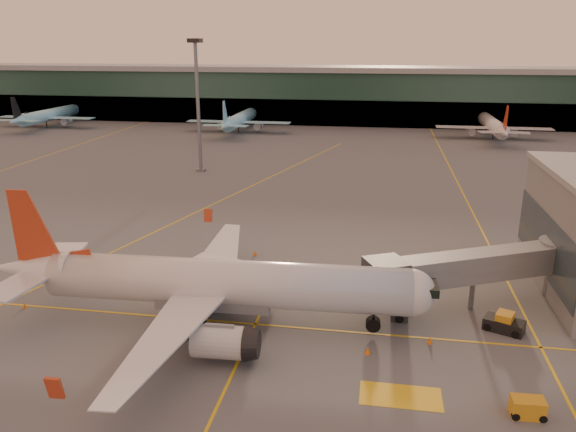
% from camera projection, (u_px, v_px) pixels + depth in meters
% --- Properties ---
extents(ground, '(600.00, 600.00, 0.00)m').
position_uv_depth(ground, '(186.00, 347.00, 47.96)').
color(ground, '#4C4F54').
rests_on(ground, ground).
extents(taxi_markings, '(100.12, 173.00, 0.01)m').
position_uv_depth(taxi_markings, '(235.00, 203.00, 91.01)').
color(taxi_markings, gold).
rests_on(taxi_markings, ground).
extents(terminal, '(400.00, 20.00, 17.60)m').
position_uv_depth(terminal, '(334.00, 95.00, 178.87)').
color(terminal, '#19382D').
rests_on(terminal, ground).
extents(mast_west_near, '(2.40, 2.40, 25.60)m').
position_uv_depth(mast_west_near, '(198.00, 96.00, 108.85)').
color(mast_west_near, slate).
rests_on(mast_west_near, ground).
extents(distant_aircraft_row, '(290.00, 34.00, 13.00)m').
position_uv_depth(distant_aircraft_row, '(254.00, 132.00, 162.39)').
color(distant_aircraft_row, '#92DAF4').
rests_on(distant_aircraft_row, ground).
extents(main_airplane, '(40.52, 36.46, 12.23)m').
position_uv_depth(main_airplane, '(213.00, 284.00, 50.82)').
color(main_airplane, silver).
rests_on(main_airplane, ground).
extents(jet_bridge, '(21.84, 12.69, 6.00)m').
position_uv_depth(jet_bridge, '(487.00, 267.00, 54.12)').
color(jet_bridge, slate).
rests_on(jet_bridge, ground).
extents(catering_truck, '(5.81, 3.85, 4.16)m').
position_uv_depth(catering_truck, '(219.00, 277.00, 56.40)').
color(catering_truck, '#B02719').
rests_on(catering_truck, ground).
extents(gpu_cart, '(2.38, 1.47, 1.35)m').
position_uv_depth(gpu_cart, '(528.00, 408.00, 38.96)').
color(gpu_cart, orange).
rests_on(gpu_cart, ground).
extents(pushback_tug, '(3.87, 3.07, 1.76)m').
position_uv_depth(pushback_tug, '(504.00, 324.00, 50.50)').
color(pushback_tug, black).
rests_on(pushback_tug, ground).
extents(cone_nose, '(0.46, 0.46, 0.58)m').
position_uv_depth(cone_nose, '(430.00, 340.00, 48.53)').
color(cone_nose, orange).
rests_on(cone_nose, ground).
extents(cone_tail, '(0.39, 0.39, 0.50)m').
position_uv_depth(cone_tail, '(25.00, 305.00, 55.02)').
color(cone_tail, orange).
rests_on(cone_tail, ground).
extents(cone_wing_left, '(0.47, 0.47, 0.59)m').
position_uv_depth(cone_wing_left, '(255.00, 253.00, 68.51)').
color(cone_wing_left, orange).
rests_on(cone_wing_left, ground).
extents(cone_fwd, '(0.50, 0.50, 0.64)m').
position_uv_depth(cone_fwd, '(368.00, 351.00, 46.87)').
color(cone_fwd, orange).
rests_on(cone_fwd, ground).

